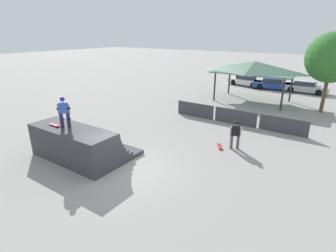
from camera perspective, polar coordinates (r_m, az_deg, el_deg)
The scene contains 12 objects.
ground_plane at distance 12.74m, azimuth -9.74°, elevation -9.35°, with size 160.00×160.00×0.00m, color gray.
quarter_pipe_ramp at distance 14.15m, azimuth -18.89°, elevation -3.79°, with size 4.87×3.38×1.69m.
skater_on_deck at distance 13.67m, azimuth -21.75°, elevation 3.24°, with size 0.60×0.53×1.54m.
skateboard_on_deck at distance 14.32m, azimuth -23.45°, elevation 0.22°, with size 0.77×0.21×0.09m.
bystander_walking at distance 14.80m, azimuth 14.48°, elevation -1.38°, with size 0.62×0.37×1.64m.
skateboard_on_ground at distance 15.09m, azimuth 11.23°, elevation -4.41°, with size 0.60×0.80×0.09m.
barrier_fence at distance 19.03m, azimuth 14.44°, elevation 1.95°, with size 9.39×0.12×1.05m.
pavilion_shelter at distance 25.65m, azimuth 18.37°, elevation 12.04°, with size 7.09×4.30×3.68m.
tree_beside_pavilion at distance 24.00m, azimuth 32.06°, elevation 12.48°, with size 3.81×3.81×6.23m.
parked_car_white at distance 33.65m, azimuth 16.67°, elevation 9.44°, with size 4.56×2.49×1.27m.
parked_car_blue at distance 32.40m, azimuth 21.99°, elevation 8.47°, with size 4.65×2.20×1.27m.
parked_car_silver at distance 31.92m, azimuth 27.78°, elevation 7.49°, with size 4.40×1.75×1.27m.
Camera 1 is at (7.91, -7.89, 6.12)m, focal length 28.00 mm.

